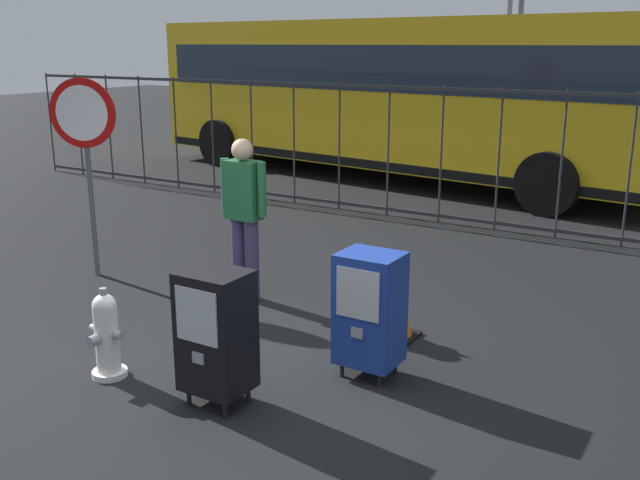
{
  "coord_description": "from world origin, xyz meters",
  "views": [
    {
      "loc": [
        3.5,
        -4.05,
        2.59
      ],
      "look_at": [
        0.3,
        1.2,
        0.9
      ],
      "focal_mm": 40.43,
      "sensor_mm": 36.0,
      "label": 1
    }
  ],
  "objects_px": {
    "fire_hydrant": "(106,335)",
    "bus_near": "(395,90)",
    "newspaper_box_secondary": "(370,308)",
    "newspaper_box_primary": "(216,331)",
    "bus_far": "(461,79)",
    "traffic_cone": "(397,310)",
    "pedestrian": "(244,210)",
    "stop_sign": "(85,136)"
  },
  "relations": [
    {
      "from": "traffic_cone",
      "to": "fire_hydrant",
      "type": "bearing_deg",
      "value": -130.1
    },
    {
      "from": "newspaper_box_primary",
      "to": "bus_far",
      "type": "xyz_separation_m",
      "value": [
        -3.37,
        13.7,
        1.14
      ]
    },
    {
      "from": "bus_far",
      "to": "fire_hydrant",
      "type": "bearing_deg",
      "value": -84.66
    },
    {
      "from": "newspaper_box_primary",
      "to": "pedestrian",
      "type": "xyz_separation_m",
      "value": [
        -1.21,
        1.94,
        0.38
      ]
    },
    {
      "from": "traffic_cone",
      "to": "bus_far",
      "type": "distance_m",
      "value": 12.62
    },
    {
      "from": "newspaper_box_primary",
      "to": "traffic_cone",
      "type": "height_order",
      "value": "newspaper_box_primary"
    },
    {
      "from": "newspaper_box_primary",
      "to": "newspaper_box_secondary",
      "type": "distance_m",
      "value": 1.23
    },
    {
      "from": "stop_sign",
      "to": "bus_near",
      "type": "bearing_deg",
      "value": 88.58
    },
    {
      "from": "pedestrian",
      "to": "traffic_cone",
      "type": "relative_size",
      "value": 3.15
    },
    {
      "from": "stop_sign",
      "to": "newspaper_box_secondary",
      "type": "bearing_deg",
      "value": -9.66
    },
    {
      "from": "fire_hydrant",
      "to": "stop_sign",
      "type": "bearing_deg",
      "value": 140.15
    },
    {
      "from": "bus_near",
      "to": "bus_far",
      "type": "relative_size",
      "value": 1.01
    },
    {
      "from": "newspaper_box_secondary",
      "to": "traffic_cone",
      "type": "relative_size",
      "value": 1.92
    },
    {
      "from": "newspaper_box_primary",
      "to": "bus_near",
      "type": "relative_size",
      "value": 0.09
    },
    {
      "from": "bus_near",
      "to": "newspaper_box_secondary",
      "type": "bearing_deg",
      "value": -57.29
    },
    {
      "from": "newspaper_box_secondary",
      "to": "bus_far",
      "type": "height_order",
      "value": "bus_far"
    },
    {
      "from": "newspaper_box_primary",
      "to": "traffic_cone",
      "type": "distance_m",
      "value": 1.93
    },
    {
      "from": "bus_far",
      "to": "newspaper_box_primary",
      "type": "bearing_deg",
      "value": -80.47
    },
    {
      "from": "newspaper_box_secondary",
      "to": "bus_near",
      "type": "xyz_separation_m",
      "value": [
        -3.7,
        8.09,
        1.14
      ]
    },
    {
      "from": "fire_hydrant",
      "to": "bus_near",
      "type": "relative_size",
      "value": 0.07
    },
    {
      "from": "newspaper_box_primary",
      "to": "bus_near",
      "type": "distance_m",
      "value": 9.62
    },
    {
      "from": "newspaper_box_secondary",
      "to": "traffic_cone",
      "type": "distance_m",
      "value": 0.89
    },
    {
      "from": "fire_hydrant",
      "to": "traffic_cone",
      "type": "bearing_deg",
      "value": 49.9
    },
    {
      "from": "bus_near",
      "to": "fire_hydrant",
      "type": "bearing_deg",
      "value": -69.99
    },
    {
      "from": "fire_hydrant",
      "to": "bus_near",
      "type": "distance_m",
      "value": 9.5
    },
    {
      "from": "fire_hydrant",
      "to": "bus_near",
      "type": "height_order",
      "value": "bus_near"
    },
    {
      "from": "newspaper_box_primary",
      "to": "newspaper_box_secondary",
      "type": "xyz_separation_m",
      "value": [
        0.74,
        0.99,
        0.0
      ]
    },
    {
      "from": "newspaper_box_secondary",
      "to": "stop_sign",
      "type": "bearing_deg",
      "value": 170.34
    },
    {
      "from": "pedestrian",
      "to": "stop_sign",
      "type": "bearing_deg",
      "value": -171.55
    },
    {
      "from": "fire_hydrant",
      "to": "newspaper_box_primary",
      "type": "bearing_deg",
      "value": 6.54
    },
    {
      "from": "pedestrian",
      "to": "bus_near",
      "type": "bearing_deg",
      "value": 103.8
    },
    {
      "from": "newspaper_box_primary",
      "to": "pedestrian",
      "type": "distance_m",
      "value": 2.31
    },
    {
      "from": "newspaper_box_primary",
      "to": "stop_sign",
      "type": "height_order",
      "value": "stop_sign"
    },
    {
      "from": "stop_sign",
      "to": "bus_far",
      "type": "height_order",
      "value": "bus_far"
    },
    {
      "from": "bus_near",
      "to": "stop_sign",
      "type": "bearing_deg",
      "value": -83.28
    },
    {
      "from": "newspaper_box_secondary",
      "to": "bus_near",
      "type": "distance_m",
      "value": 8.97
    },
    {
      "from": "newspaper_box_secondary",
      "to": "stop_sign",
      "type": "xyz_separation_m",
      "value": [
        -3.88,
        0.66,
        1.03
      ]
    },
    {
      "from": "fire_hydrant",
      "to": "bus_far",
      "type": "distance_m",
      "value": 14.08
    },
    {
      "from": "traffic_cone",
      "to": "bus_near",
      "type": "bearing_deg",
      "value": 116.06
    },
    {
      "from": "newspaper_box_secondary",
      "to": "bus_far",
      "type": "relative_size",
      "value": 0.1
    },
    {
      "from": "bus_far",
      "to": "traffic_cone",
      "type": "bearing_deg",
      "value": -75.84
    },
    {
      "from": "fire_hydrant",
      "to": "stop_sign",
      "type": "distance_m",
      "value": 3.03
    }
  ]
}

